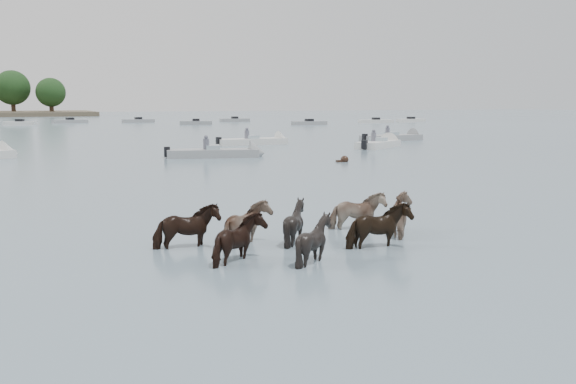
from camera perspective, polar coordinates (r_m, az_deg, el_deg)
name	(u,v)px	position (r m, az deg, el deg)	size (l,w,h in m)	color
ground	(396,248)	(14.08, 9.98, -5.12)	(400.00, 400.00, 0.00)	slate
pony_herd	(307,229)	(14.02, 1.74, -3.46)	(6.62, 3.49, 1.26)	black
swimming_pony	(344,160)	(33.79, 5.20, 2.98)	(0.72, 0.44, 0.44)	black
motorboat_b	(226,153)	(36.80, -5.75, 3.60)	(6.02, 2.94, 1.92)	gray
motorboat_c	(261,141)	(47.64, -2.49, 4.71)	(6.07, 1.90, 1.92)	silver
motorboat_d	(382,144)	(45.33, 8.75, 4.44)	(5.12, 4.19, 1.92)	silver
motorboat_e	(399,138)	(53.59, 10.23, 4.99)	(6.41, 2.36, 1.92)	gray
distant_flotilla	(89,124)	(90.07, -17.97, 6.05)	(106.99, 30.46, 0.93)	silver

